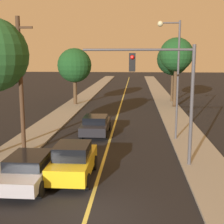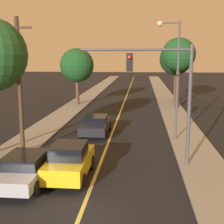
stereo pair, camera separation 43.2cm
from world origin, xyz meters
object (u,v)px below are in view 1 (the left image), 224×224
car_near_lane_second (96,125)px  car_outer_lane_front (30,168)px  streetlamp_right (174,66)px  tree_right_far (173,59)px  car_near_lane_front (73,161)px  tree_left_far (75,66)px  utility_pole_left (21,84)px  traffic_signal_mast (166,83)px  tree_right_near (176,55)px

car_near_lane_second → car_outer_lane_front: 9.12m
streetlamp_right → tree_right_far: streetlamp_right is taller
car_near_lane_front → tree_left_far: (-4.11, 21.71, 3.69)m
car_outer_lane_front → streetlamp_right: streetlamp_right is taller
car_near_lane_second → utility_pole_left: bearing=-125.8°
utility_pole_left → tree_left_far: utility_pole_left is taller
streetlamp_right → car_near_lane_second: bearing=168.2°
traffic_signal_mast → tree_right_far: (2.96, 22.81, 0.94)m
streetlamp_right → tree_left_far: (-9.37, 14.58, -0.44)m
tree_left_far → streetlamp_right: bearing=-57.3°
car_near_lane_front → traffic_signal_mast: bearing=25.2°
car_outer_lane_front → tree_left_far: (-2.31, 22.42, 3.80)m
tree_left_far → tree_right_near: size_ratio=0.85×
car_near_lane_front → tree_right_far: tree_right_far is taller
car_near_lane_front → car_near_lane_second: car_near_lane_front is taller
car_outer_lane_front → traffic_signal_mast: traffic_signal_mast is taller
tree_right_near → tree_right_far: (0.10, 3.84, -0.50)m
tree_right_near → streetlamp_right: bearing=-97.8°
tree_left_far → traffic_signal_mast: bearing=-66.8°
car_near_lane_second → utility_pole_left: size_ratio=0.55×
streetlamp_right → tree_right_far: 17.83m
car_outer_lane_front → traffic_signal_mast: 7.58m
car_near_lane_front → car_outer_lane_front: 1.94m
tree_left_far → tree_right_far: 11.82m
car_near_lane_second → tree_right_near: 15.48m
car_outer_lane_front → car_near_lane_front: bearing=21.6°
streetlamp_right → utility_pole_left: bearing=-156.6°
car_near_lane_front → tree_right_near: 22.72m
car_near_lane_front → car_outer_lane_front: (-1.80, -0.71, -0.12)m
car_near_lane_front → car_near_lane_second: size_ratio=0.93×
car_outer_lane_front → utility_pole_left: 5.53m
car_near_lane_front → car_outer_lane_front: car_near_lane_front is taller
traffic_signal_mast → tree_right_far: size_ratio=0.86×
utility_pole_left → car_near_lane_second: bearing=54.2°
traffic_signal_mast → tree_right_far: tree_right_far is taller
car_near_lane_second → tree_right_near: size_ratio=0.56×
car_near_lane_second → traffic_signal_mast: 8.35m
utility_pole_left → tree_left_far: (-0.57, 18.39, 0.45)m
tree_left_far → tree_right_near: 11.36m
car_near_lane_second → tree_left_far: (-4.11, 13.48, 3.81)m
car_near_lane_second → car_outer_lane_front: car_near_lane_second is taller
car_near_lane_front → tree_right_near: bearing=71.2°
traffic_signal_mast → streetlamp_right: size_ratio=0.78×
tree_left_far → tree_right_far: tree_right_far is taller
utility_pole_left → traffic_signal_mast: bearing=-9.4°
car_near_lane_front → utility_pole_left: size_ratio=0.52×
traffic_signal_mast → utility_pole_left: (-7.85, 1.29, -0.19)m
tree_right_near → car_near_lane_front: bearing=-108.8°
utility_pole_left → tree_right_far: 24.11m
utility_pole_left → tree_left_far: bearing=91.8°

